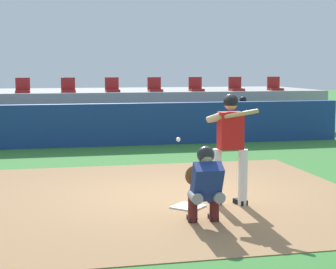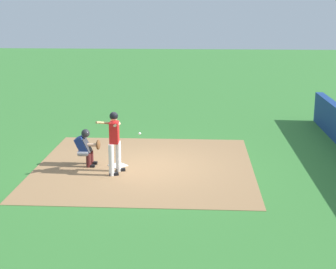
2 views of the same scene
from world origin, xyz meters
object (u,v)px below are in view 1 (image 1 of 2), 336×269
object	(u,v)px
batter_at_plate	(230,142)
dugout_player_1	(244,117)
home_plate	(188,207)
stadium_seat_7	(236,87)
stadium_seat_6	(196,87)
catcher_crouched	(205,182)
stadium_seat_5	(155,87)
stadium_seat_2	(23,88)
stadium_seat_4	(112,88)
stadium_seat_8	(275,86)
stadium_seat_3	(68,88)

from	to	relation	value
batter_at_plate	dugout_player_1	bearing A→B (deg)	68.37
home_plate	batter_at_plate	distance (m)	1.23
dugout_player_1	stadium_seat_7	xyz separation A→B (m)	(0.43, 2.03, 0.86)
batter_at_plate	stadium_seat_6	world-z (taller)	stadium_seat_6
batter_at_plate	catcher_crouched	world-z (taller)	batter_at_plate
batter_at_plate	catcher_crouched	xyz separation A→B (m)	(-0.69, -0.96, -0.43)
batter_at_plate	stadium_seat_5	xyz separation A→B (m)	(0.75, 10.15, 0.50)
stadium_seat_2	stadium_seat_4	size ratio (longest dim) A/B	1.00
stadium_seat_4	catcher_crouched	bearing A→B (deg)	-89.99
stadium_seat_5	dugout_player_1	bearing A→B (deg)	-39.56
catcher_crouched	stadium_seat_7	xyz separation A→B (m)	(4.33, 11.11, 0.93)
stadium_seat_4	stadium_seat_6	size ratio (longest dim) A/B	1.00
batter_at_plate	stadium_seat_8	bearing A→B (deg)	63.37
stadium_seat_3	stadium_seat_5	distance (m)	2.89
stadium_seat_3	stadium_seat_7	size ratio (longest dim) A/B	1.00
stadium_seat_7	batter_at_plate	bearing A→B (deg)	-109.75
batter_at_plate	catcher_crouched	size ratio (longest dim) A/B	0.92
batter_at_plate	stadium_seat_3	distance (m)	10.38
home_plate	stadium_seat_5	size ratio (longest dim) A/B	0.92
stadium_seat_3	stadium_seat_8	size ratio (longest dim) A/B	1.00
stadium_seat_8	dugout_player_1	bearing A→B (deg)	-132.59
stadium_seat_4	stadium_seat_7	world-z (taller)	same
stadium_seat_5	stadium_seat_7	bearing A→B (deg)	0.00
stadium_seat_4	stadium_seat_2	bearing A→B (deg)	180.00
home_plate	stadium_seat_4	bearing A→B (deg)	90.00
catcher_crouched	stadium_seat_2	size ratio (longest dim) A/B	4.10
stadium_seat_3	stadium_seat_7	xyz separation A→B (m)	(5.78, 0.00, 0.00)
home_plate	dugout_player_1	distance (m)	9.06
stadium_seat_6	stadium_seat_7	xyz separation A→B (m)	(1.44, 0.00, 0.00)
batter_at_plate	stadium_seat_2	xyz separation A→B (m)	(-3.58, 10.15, 0.50)
batter_at_plate	stadium_seat_4	size ratio (longest dim) A/B	3.76
stadium_seat_4	dugout_player_1	bearing A→B (deg)	-27.51
home_plate	stadium_seat_7	size ratio (longest dim) A/B	0.92
home_plate	stadium_seat_2	distance (m)	10.69
home_plate	stadium_seat_4	xyz separation A→B (m)	(0.00, 10.18, 1.51)
stadium_seat_7	home_plate	bearing A→B (deg)	-113.06
batter_at_plate	stadium_seat_8	size ratio (longest dim) A/B	3.76
dugout_player_1	stadium_seat_8	world-z (taller)	stadium_seat_8
stadium_seat_4	stadium_seat_8	distance (m)	5.78
stadium_seat_4	batter_at_plate	bearing A→B (deg)	-86.11
dugout_player_1	stadium_seat_3	world-z (taller)	stadium_seat_3
dugout_player_1	stadium_seat_7	distance (m)	2.25
dugout_player_1	stadium_seat_3	bearing A→B (deg)	159.18
home_plate	stadium_seat_6	distance (m)	10.69
stadium_seat_5	batter_at_plate	bearing A→B (deg)	-94.25
stadium_seat_6	stadium_seat_7	size ratio (longest dim) A/B	1.00
home_plate	stadium_seat_5	bearing A→B (deg)	81.92
stadium_seat_6	dugout_player_1	bearing A→B (deg)	-63.41
catcher_crouched	stadium_seat_8	size ratio (longest dim) A/B	4.10
catcher_crouched	stadium_seat_7	bearing A→B (deg)	68.70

